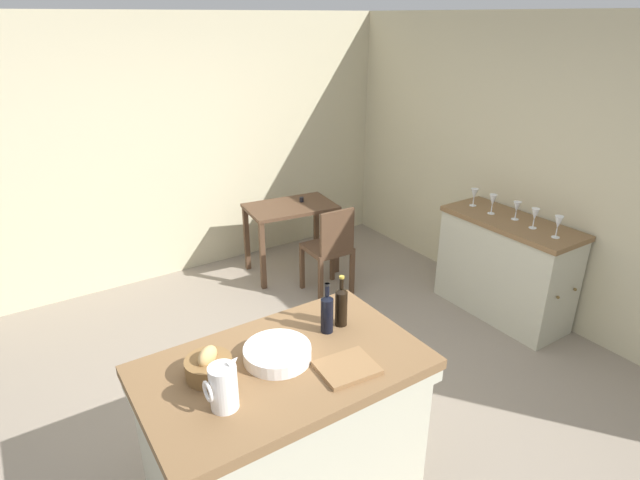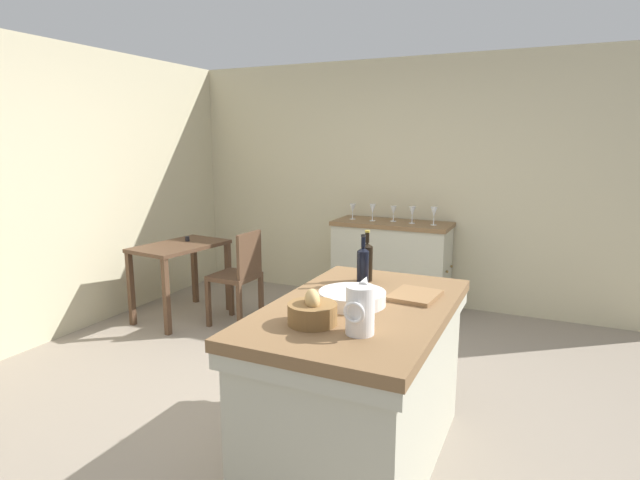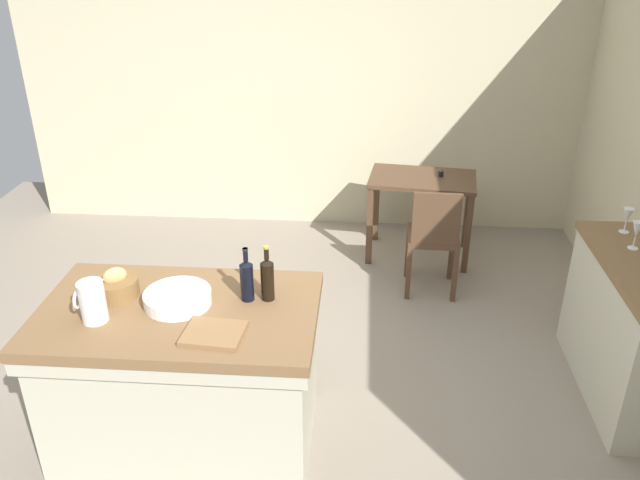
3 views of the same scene
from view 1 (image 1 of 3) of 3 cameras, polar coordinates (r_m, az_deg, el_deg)
ground_plane at (r=3.84m, az=-2.74°, el=-18.17°), size 6.76×6.76×0.00m
wall_back at (r=5.43m, az=-17.35°, el=9.18°), size 5.32×0.12×2.60m
wall_right at (r=4.89m, az=24.34°, el=6.63°), size 0.12×5.20×2.60m
island_table at (r=3.02m, az=-3.88°, el=-19.68°), size 1.47×0.89×0.90m
side_cabinet at (r=4.95m, az=19.75°, el=-2.87°), size 0.52×1.23×0.92m
writing_desk at (r=5.39m, az=-3.25°, el=2.63°), size 0.96×0.67×0.80m
wooden_chair at (r=4.96m, az=1.12°, el=-0.84°), size 0.41×0.41×0.92m
pitcher at (r=2.46m, az=-10.66°, el=-15.67°), size 0.17×0.13×0.26m
wash_bowl at (r=2.76m, az=-4.73°, el=-12.37°), size 0.36×0.36×0.07m
bread_basket at (r=2.68m, az=-12.21°, el=-13.48°), size 0.24×0.24×0.17m
cutting_board at (r=2.70m, az=3.01°, el=-13.91°), size 0.31×0.26×0.02m
wine_bottle_dark at (r=2.98m, az=2.36°, el=-7.23°), size 0.07×0.07×0.32m
wine_bottle_amber at (r=2.92m, az=0.78°, el=-8.00°), size 0.07×0.07×0.31m
wine_glass_far_left at (r=4.49m, az=24.84°, el=1.73°), size 0.07×0.07×0.18m
wine_glass_left at (r=4.62m, az=22.67°, el=2.59°), size 0.07×0.07×0.17m
wine_glass_middle at (r=4.76m, az=20.93°, el=3.39°), size 0.07×0.07×0.16m
wine_glass_right at (r=4.83m, az=18.56°, el=4.14°), size 0.07×0.07×0.18m
wine_glass_far_right at (r=4.99m, az=16.69°, el=4.88°), size 0.07×0.07×0.17m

